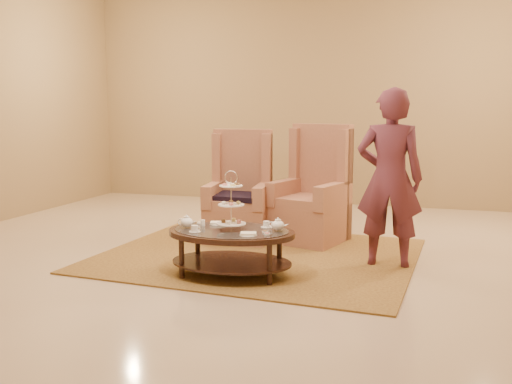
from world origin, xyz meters
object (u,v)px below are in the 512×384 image
(tea_table, at_px, (231,238))
(person, at_px, (390,179))
(armchair_left, at_px, (240,203))
(armchair_right, at_px, (313,202))

(tea_table, distance_m, person, 1.67)
(armchair_left, bearing_deg, person, -27.65)
(armchair_left, height_order, person, person)
(tea_table, height_order, armchair_left, armchair_left)
(armchair_right, relative_size, person, 0.78)
(person, bearing_deg, armchair_right, -44.77)
(tea_table, distance_m, armchair_right, 1.72)
(tea_table, xyz_separation_m, armchair_right, (0.44, 1.66, 0.10))
(armchair_right, height_order, person, person)
(armchair_left, bearing_deg, tea_table, -80.89)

